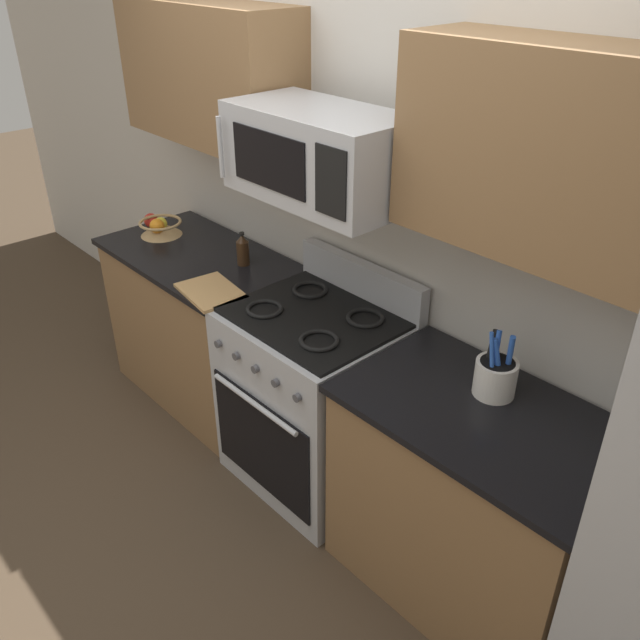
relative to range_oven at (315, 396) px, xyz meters
The scene contains 13 objects.
ground_plane 0.84m from the range_oven, 90.00° to the right, with size 16.00×16.00×0.00m, color #473828.
wall_back 0.92m from the range_oven, 90.00° to the left, with size 8.00×0.10×2.60m, color beige.
counter_left 0.95m from the range_oven, behind, with size 1.13×0.66×0.91m.
range_oven is the anchor object (origin of this frame).
counter_right 0.91m from the range_oven, ahead, with size 1.05×0.66×0.91m.
microwave 1.17m from the range_oven, 90.02° to the left, with size 0.77×0.44×0.36m.
upper_cabinets_left 1.66m from the range_oven, 169.53° to the left, with size 1.12×0.34×0.65m.
upper_cabinets_right 1.63m from the range_oven, 10.92° to the left, with size 1.04×0.34×0.65m.
utensil_crock 1.02m from the range_oven, ahead, with size 0.16×0.16×0.28m.
fruit_basket 1.38m from the range_oven, behind, with size 0.24×0.24×0.11m.
apple_loose 1.52m from the range_oven, behind, with size 0.08×0.08×0.08m, color red.
cutting_board 0.71m from the range_oven, 158.09° to the right, with size 0.33×0.24×0.02m, color tan.
bottle_soy 0.85m from the range_oven, behind, with size 0.07×0.07×0.18m.
Camera 1 is at (1.90, -1.02, 2.39)m, focal length 37.00 mm.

